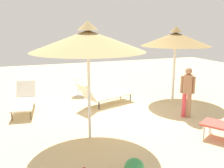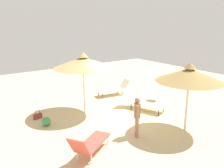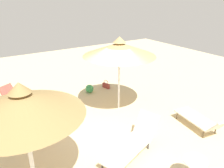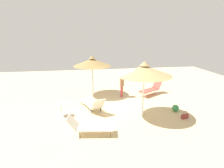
# 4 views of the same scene
# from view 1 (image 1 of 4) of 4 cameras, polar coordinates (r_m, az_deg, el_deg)

# --- Properties ---
(ground) EXTENTS (24.00, 24.00, 0.10)m
(ground) POSITION_cam_1_polar(r_m,az_deg,el_deg) (8.07, 0.72, -7.81)
(ground) COLOR beige
(parasol_umbrella_back) EXTENTS (2.55, 2.55, 2.74)m
(parasol_umbrella_back) POSITION_cam_1_polar(r_m,az_deg,el_deg) (9.99, 13.69, 9.49)
(parasol_umbrella_back) COLOR white
(parasol_umbrella_back) RESTS_ON ground
(parasol_umbrella_center) EXTENTS (2.72, 2.72, 2.89)m
(parasol_umbrella_center) POSITION_cam_1_polar(r_m,az_deg,el_deg) (6.18, -5.25, 9.37)
(parasol_umbrella_center) COLOR white
(parasol_umbrella_center) RESTS_ON ground
(lounge_chair_front) EXTENTS (0.92, 2.00, 0.84)m
(lounge_chair_front) POSITION_cam_1_polar(r_m,az_deg,el_deg) (9.10, -18.61, -3.26)
(lounge_chair_front) COLOR silver
(lounge_chair_front) RESTS_ON ground
(lounge_chair_far_left) EXTENTS (2.25, 1.33, 0.92)m
(lounge_chair_far_left) POSITION_cam_1_polar(r_m,az_deg,el_deg) (9.24, -1.78, -2.33)
(lounge_chair_far_left) COLOR silver
(lounge_chair_far_left) RESTS_ON ground
(person_standing_near_left) EXTENTS (0.37, 0.32, 1.55)m
(person_standing_near_left) POSITION_cam_1_polar(r_m,az_deg,el_deg) (8.22, 16.12, -1.26)
(person_standing_near_left) COLOR #D83F4C
(person_standing_near_left) RESTS_ON ground
(side_table_round) EXTENTS (0.57, 0.57, 0.70)m
(side_table_round) POSITION_cam_1_polar(r_m,az_deg,el_deg) (10.66, -7.44, 0.15)
(side_table_round) COLOR silver
(side_table_round) RESTS_ON ground
(beach_ball) EXTENTS (0.38, 0.38, 0.38)m
(beach_ball) POSITION_cam_1_polar(r_m,az_deg,el_deg) (5.11, 4.87, -17.80)
(beach_ball) COLOR #338C4C
(beach_ball) RESTS_ON ground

